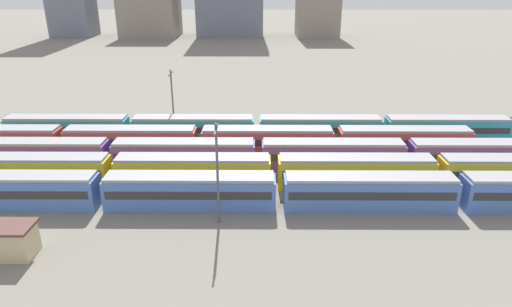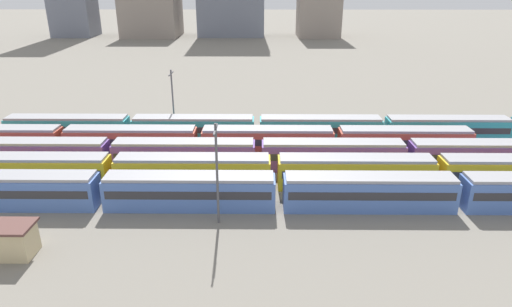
{
  "view_description": "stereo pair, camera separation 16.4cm",
  "coord_description": "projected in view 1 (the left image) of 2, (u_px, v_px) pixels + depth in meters",
  "views": [
    {
      "loc": [
        24.6,
        -41.86,
        22.95
      ],
      "look_at": [
        24.25,
        10.4,
        2.04
      ],
      "focal_mm": 31.01,
      "sensor_mm": 36.0,
      "label": 1
    },
    {
      "loc": [
        24.76,
        -41.86,
        22.95
      ],
      "look_at": [
        24.25,
        10.4,
        2.04
      ],
      "focal_mm": 31.01,
      "sensor_mm": 36.0,
      "label": 2
    }
  ],
  "objects": [
    {
      "name": "ground_plane",
      "position": [
        69.0,
        168.0,
        57.2
      ],
      "size": [
        600.0,
        600.0,
        0.0
      ],
      "primitive_type": "plane",
      "color": "slate"
    },
    {
      "name": "train_track_0",
      "position": [
        369.0,
        192.0,
        46.61
      ],
      "size": [
        93.6,
        3.06,
        3.75
      ],
      "color": "#4C70BC",
      "rests_on": "ground_plane"
    },
    {
      "name": "train_track_1",
      "position": [
        274.0,
        171.0,
        51.5
      ],
      "size": [
        74.7,
        3.06,
        3.75
      ],
      "color": "yellow",
      "rests_on": "ground_plane"
    },
    {
      "name": "train_track_2",
      "position": [
        258.0,
        154.0,
        56.34
      ],
      "size": [
        74.7,
        3.06,
        3.75
      ],
      "color": "#6B429E",
      "rests_on": "ground_plane"
    },
    {
      "name": "train_track_3",
      "position": [
        199.0,
        140.0,
        61.22
      ],
      "size": [
        74.7,
        3.06,
        3.75
      ],
      "color": "#BC4C38",
      "rests_on": "ground_plane"
    },
    {
      "name": "train_track_4",
      "position": [
        320.0,
        129.0,
        65.94
      ],
      "size": [
        93.6,
        3.06,
        3.75
      ],
      "color": "teal",
      "rests_on": "ground_plane"
    },
    {
      "name": "catenary_pole_1",
      "position": [
        172.0,
        99.0,
        67.5
      ],
      "size": [
        0.24,
        3.2,
        10.11
      ],
      "color": "#4C4C51",
      "rests_on": "ground_plane"
    },
    {
      "name": "catenary_pole_2",
      "position": [
        217.0,
        170.0,
        42.28
      ],
      "size": [
        0.24,
        3.2,
        10.46
      ],
      "color": "#4C4C51",
      "rests_on": "ground_plane"
    },
    {
      "name": "signal_hut",
      "position": [
        14.0,
        240.0,
        38.6
      ],
      "size": [
        3.6,
        3.0,
        3.04
      ],
      "color": "#C6B284",
      "rests_on": "ground_plane"
    },
    {
      "name": "distant_building_1",
      "position": [
        150.0,
        7.0,
        180.08
      ],
      "size": [
        22.24,
        21.79,
        22.82
      ],
      "primitive_type": "cube",
      "color": "gray",
      "rests_on": "ground_plane"
    }
  ]
}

